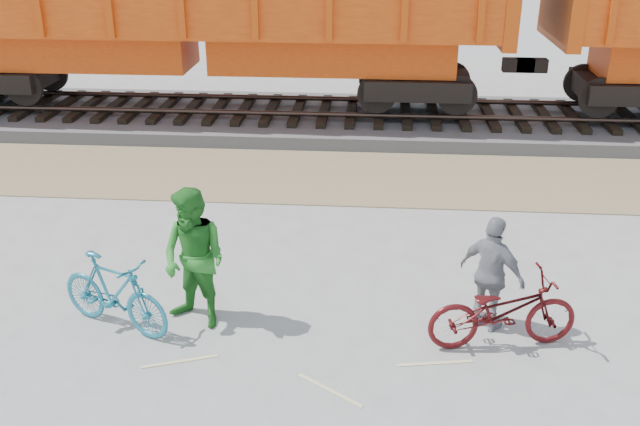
% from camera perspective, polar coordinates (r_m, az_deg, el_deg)
% --- Properties ---
extents(ground, '(120.00, 120.00, 0.00)m').
position_cam_1_polar(ground, '(9.19, -3.77, -9.18)').
color(ground, '#9E9E99').
rests_on(ground, ground).
extents(gravel_strip, '(120.00, 3.00, 0.02)m').
position_cam_1_polar(gravel_strip, '(14.09, -0.68, 3.01)').
color(gravel_strip, '#9F8962').
rests_on(gravel_strip, ground).
extents(ballast_bed, '(120.00, 4.00, 0.30)m').
position_cam_1_polar(ballast_bed, '(17.36, 0.36, 7.50)').
color(ballast_bed, slate).
rests_on(ballast_bed, ground).
extents(track, '(120.00, 2.60, 0.24)m').
position_cam_1_polar(track, '(17.27, 0.36, 8.53)').
color(track, black).
rests_on(track, ballast_bed).
extents(bicycle_teal, '(1.72, 1.11, 1.01)m').
position_cam_1_polar(bicycle_teal, '(9.29, -16.17, -6.16)').
color(bicycle_teal, teal).
rests_on(bicycle_teal, ground).
extents(bicycle_maroon, '(1.91, 0.96, 0.96)m').
position_cam_1_polar(bicycle_maroon, '(8.88, 14.42, -7.60)').
color(bicycle_maroon, '#4C0E10').
rests_on(bicycle_maroon, ground).
extents(person_man, '(1.10, 1.01, 1.83)m').
position_cam_1_polar(person_man, '(8.97, -10.02, -3.65)').
color(person_man, '#267A25').
rests_on(person_man, ground).
extents(person_woman, '(0.92, 0.85, 1.52)m').
position_cam_1_polar(person_woman, '(9.07, 13.59, -4.78)').
color(person_woman, gray).
rests_on(person_woman, ground).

